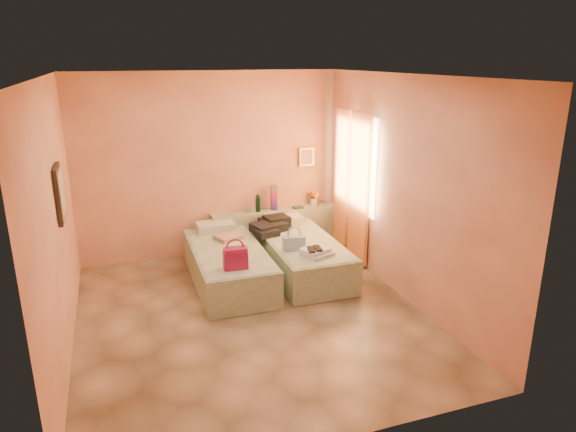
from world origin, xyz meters
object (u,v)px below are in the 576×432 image
at_px(headboard_ledge, 275,229).
at_px(towel_stack, 317,252).
at_px(bed_left, 228,265).
at_px(flower_vase, 314,197).
at_px(bed_right, 301,256).
at_px(water_bottle, 258,203).
at_px(magenta_handbag, 235,258).
at_px(blue_handbag, 294,243).
at_px(green_book, 298,207).

height_order(headboard_ledge, towel_stack, headboard_ledge).
height_order(bed_left, flower_vase, flower_vase).
xyz_separation_m(bed_right, water_bottle, (-0.34, 1.05, 0.53)).
xyz_separation_m(magenta_handbag, blue_handbag, (0.89, 0.36, -0.04)).
bearing_deg(towel_stack, bed_left, 148.01).
distance_m(water_bottle, flower_vase, 0.98).
bearing_deg(water_bottle, blue_handbag, -85.77).
bearing_deg(magenta_handbag, water_bottle, 69.11).
height_order(flower_vase, magenta_handbag, flower_vase).
distance_m(water_bottle, towel_stack, 1.74).
relative_size(flower_vase, magenta_handbag, 0.95).
xyz_separation_m(bed_right, magenta_handbag, (-1.13, -0.70, 0.39)).
relative_size(bed_right, towel_stack, 5.71).
height_order(headboard_ledge, green_book, green_book).
distance_m(green_book, towel_stack, 1.71).
distance_m(bed_left, green_book, 1.77).
bearing_deg(towel_stack, blue_handbag, 124.26).
bearing_deg(headboard_ledge, water_bottle, -179.53).
xyz_separation_m(flower_vase, blue_handbag, (-0.87, -1.47, -0.20)).
height_order(flower_vase, towel_stack, flower_vase).
relative_size(headboard_ledge, flower_vase, 7.35).
xyz_separation_m(bed_right, green_book, (0.32, 1.01, 0.41)).
distance_m(headboard_ledge, green_book, 0.51).
distance_m(bed_right, blue_handbag, 0.54).
bearing_deg(blue_handbag, magenta_handbag, -153.97).
bearing_deg(green_book, towel_stack, -103.15).
relative_size(flower_vase, blue_handbag, 0.96).
height_order(bed_right, water_bottle, water_bottle).
bearing_deg(towel_stack, bed_right, 87.93).
bearing_deg(headboard_ledge, bed_left, -134.04).
distance_m(bed_left, water_bottle, 1.38).
bearing_deg(water_bottle, towel_stack, -79.53).
distance_m(headboard_ledge, water_bottle, 0.54).
xyz_separation_m(bed_left, bed_right, (1.07, 0.00, 0.00)).
distance_m(magenta_handbag, blue_handbag, 0.96).
distance_m(headboard_ledge, flower_vase, 0.84).
bearing_deg(bed_right, bed_left, -179.35).
bearing_deg(towel_stack, flower_vase, 69.58).
xyz_separation_m(headboard_ledge, towel_stack, (0.03, -1.70, 0.23)).
distance_m(bed_right, magenta_handbag, 1.38).
distance_m(flower_vase, blue_handbag, 1.72).
bearing_deg(flower_vase, towel_stack, -110.42).
bearing_deg(headboard_ledge, magenta_handbag, -121.53).
height_order(bed_right, blue_handbag, blue_handbag).
height_order(green_book, magenta_handbag, magenta_handbag).
xyz_separation_m(water_bottle, magenta_handbag, (-0.79, -1.75, -0.15)).
distance_m(bed_left, bed_right, 1.07).
bearing_deg(headboard_ledge, bed_right, -87.10).
xyz_separation_m(bed_left, green_book, (1.39, 1.01, 0.41)).
bearing_deg(magenta_handbag, green_book, 53.16).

